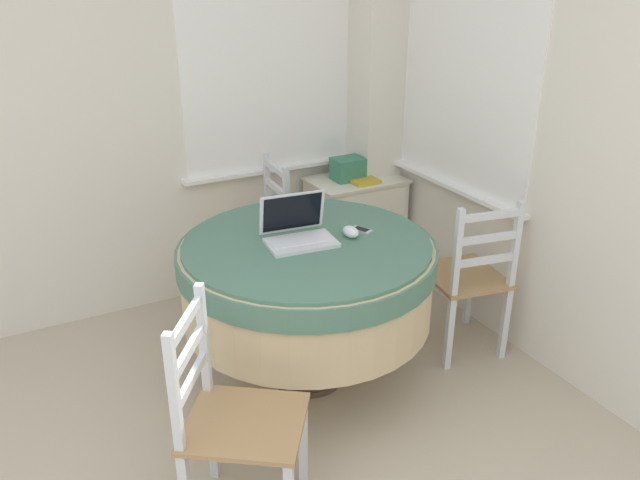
% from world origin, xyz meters
% --- Properties ---
extents(corner_room_shell, '(4.39, 4.65, 2.55)m').
position_xyz_m(corner_room_shell, '(1.22, 1.77, 1.28)').
color(corner_room_shell, silver).
rests_on(corner_room_shell, ground_plane).
extents(round_dining_table, '(1.23, 1.23, 0.77)m').
position_xyz_m(round_dining_table, '(0.97, 1.63, 0.60)').
color(round_dining_table, '#4C3D2D').
rests_on(round_dining_table, ground_plane).
extents(laptop, '(0.34, 0.28, 0.22)m').
position_xyz_m(laptop, '(0.93, 1.65, 0.82)').
color(laptop, silver).
rests_on(laptop, round_dining_table).
extents(computer_mouse, '(0.07, 0.10, 0.05)m').
position_xyz_m(computer_mouse, '(1.18, 1.58, 0.80)').
color(computer_mouse, white).
rests_on(computer_mouse, round_dining_table).
extents(cell_phone, '(0.09, 0.12, 0.01)m').
position_xyz_m(cell_phone, '(1.26, 1.62, 0.78)').
color(cell_phone, '#B2B7BC').
rests_on(cell_phone, round_dining_table).
extents(dining_chair_near_back_window, '(0.45, 0.41, 0.91)m').
position_xyz_m(dining_chair_near_back_window, '(1.06, 2.52, 0.44)').
color(dining_chair_near_back_window, '#A87F51').
rests_on(dining_chair_near_back_window, ground_plane).
extents(dining_chair_near_right_window, '(0.45, 0.49, 0.91)m').
position_xyz_m(dining_chair_near_right_window, '(1.84, 1.47, 0.44)').
color(dining_chair_near_right_window, '#A87F51').
rests_on(dining_chair_near_right_window, ground_plane).
extents(dining_chair_camera_near, '(0.57, 0.56, 0.91)m').
position_xyz_m(dining_chair_camera_near, '(0.33, 0.99, 0.44)').
color(dining_chair_camera_near, '#A87F51').
rests_on(dining_chair_camera_near, ground_plane).
extents(corner_cabinet, '(0.61, 0.42, 0.68)m').
position_xyz_m(corner_cabinet, '(1.79, 2.55, 0.34)').
color(corner_cabinet, silver).
rests_on(corner_cabinet, ground_plane).
extents(storage_box, '(0.20, 0.15, 0.14)m').
position_xyz_m(storage_box, '(1.74, 2.57, 0.76)').
color(storage_box, '#387A5B').
rests_on(storage_box, corner_cabinet).
extents(book_on_cabinet, '(0.17, 0.20, 0.02)m').
position_xyz_m(book_on_cabinet, '(1.80, 2.49, 0.70)').
color(book_on_cabinet, gold).
rests_on(book_on_cabinet, corner_cabinet).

